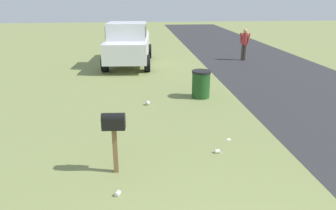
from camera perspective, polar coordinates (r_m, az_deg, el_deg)
name	(u,v)px	position (r m, az deg, el deg)	size (l,w,h in m)	color
mailbox	(114,126)	(6.12, -9.66, -3.74)	(0.23, 0.45, 1.24)	brown
pickup_truck	(128,43)	(16.00, -7.12, 10.99)	(5.13, 2.44, 2.09)	silver
trash_bin	(201,84)	(10.85, 5.91, 3.75)	(0.63, 0.63, 0.93)	#1E4C1E
pedestrian	(244,42)	(17.59, 13.49, 10.84)	(0.33, 0.49, 1.64)	#4C4238
litter_cup_midfield_a	(118,193)	(5.85, -8.99, -15.33)	(0.08, 0.08, 0.10)	white
litter_cup_midfield_b	(217,151)	(7.23, 8.79, -8.15)	(0.08, 0.08, 0.10)	white
litter_wrapper_far_scatter	(229,139)	(7.92, 10.83, -6.04)	(0.12, 0.08, 0.01)	silver
litter_bag_by_mailbox	(148,103)	(10.16, -3.67, 0.39)	(0.14, 0.14, 0.14)	silver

